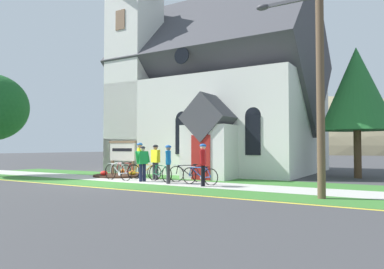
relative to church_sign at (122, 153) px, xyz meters
The scene contains 22 objects.
ground 2.44m from the church_sign, 32.70° to the left, with size 140.00×140.00×0.00m, color #3D3D3F.
sidewalk_slab 3.25m from the church_sign, 30.45° to the right, with size 32.00×2.09×0.01m, color #B7B5AD.
grass_verge 4.51m from the church_sign, 53.36° to the right, with size 32.00×1.82×0.01m, color #38722D.
church_lawn 2.95m from the church_sign, 14.34° to the left, with size 24.00×2.27×0.01m, color #38722D.
curb_paint_stripe 5.37m from the church_sign, 60.32° to the right, with size 28.00×0.16×0.01m, color yellow.
church_building 7.55m from the church_sign, 69.80° to the left, with size 12.03×11.30×12.52m.
church_sign is the anchor object (origin of this frame).
flower_bed 1.20m from the church_sign, 88.61° to the right, with size 2.67×2.67×0.34m.
bicycle_green 3.86m from the church_sign, 22.02° to the right, with size 1.63×0.57×0.80m.
bicycle_white 1.49m from the church_sign, 41.61° to the right, with size 1.74×0.18×0.81m.
bicycle_silver 2.58m from the church_sign, 23.51° to the right, with size 1.68×0.50×0.80m.
bicycle_black 4.79m from the church_sign, 10.88° to the right, with size 1.72×0.53×0.81m.
bicycle_orange 5.88m from the church_sign, 15.34° to the right, with size 1.77×0.19×0.77m.
bicycle_red 2.48m from the church_sign, 52.85° to the right, with size 1.81×0.24×0.84m.
cyclist_in_white_jersey 6.44m from the church_sign, 19.24° to the right, with size 0.37×0.72×1.67m.
cyclist_in_green_jersey 1.81m from the church_sign, 20.39° to the right, with size 0.49×0.65×1.75m.
cyclist_in_yellow_jersey 3.39m from the church_sign, 32.93° to the right, with size 0.33×0.70×1.58m.
cyclist_in_blue_jersey 2.97m from the church_sign, 17.08° to the right, with size 0.61×0.44×1.65m.
cyclist_in_orange_jersey 4.74m from the church_sign, 24.39° to the right, with size 0.41×0.72×1.62m.
utility_pole 11.65m from the church_sign, 16.66° to the right, with size 3.12×0.28×8.57m.
roadside_conifer 12.36m from the church_sign, 24.91° to the left, with size 3.55×3.55×6.53m.
distant_hill 74.29m from the church_sign, 99.37° to the left, with size 87.39×39.69×26.83m, color #847A5B.
Camera 1 is at (11.23, -11.63, 1.55)m, focal length 33.81 mm.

